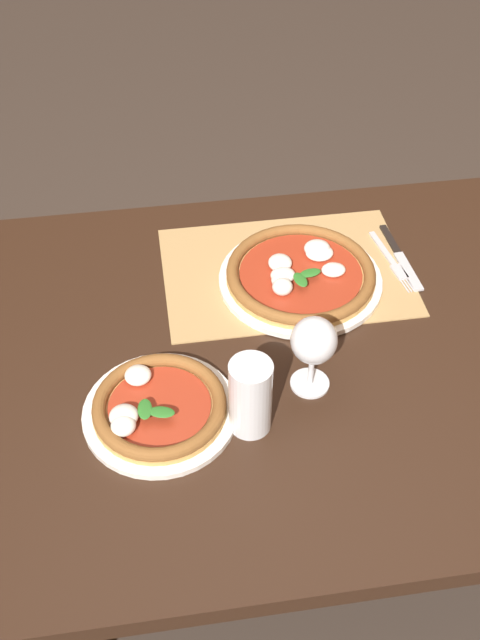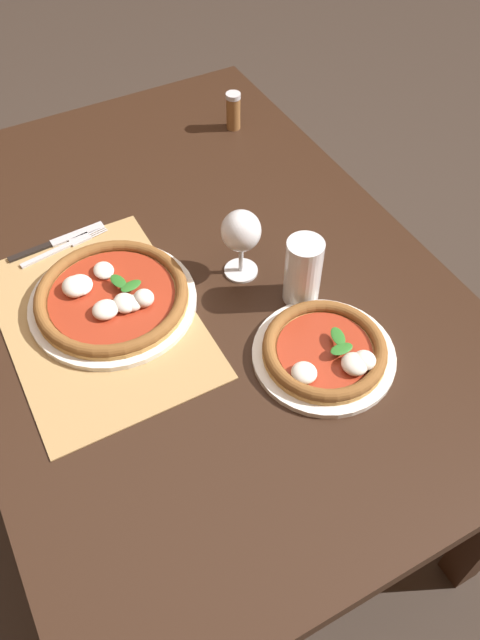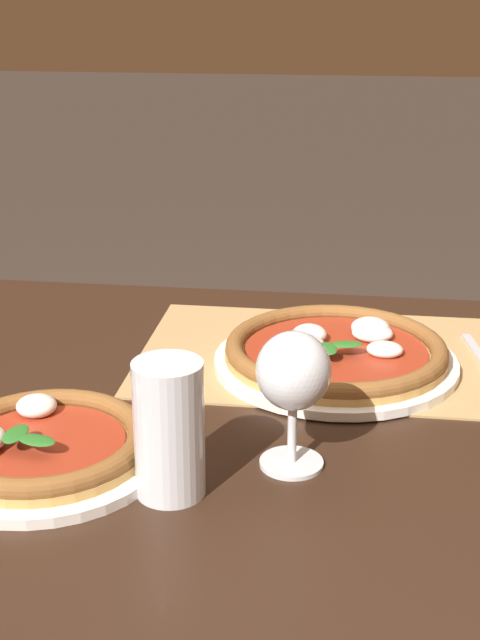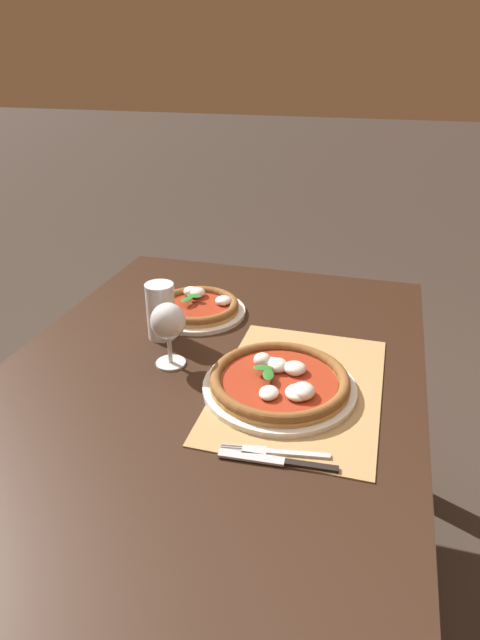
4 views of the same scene
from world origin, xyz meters
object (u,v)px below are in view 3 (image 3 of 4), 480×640
at_px(pizza_far, 42,446).
at_px(pizza_near, 336,352).
at_px(pint_glass, 169,432).
at_px(wine_glass, 293,377).

bearing_deg(pizza_far, pizza_near, -136.16).
bearing_deg(pint_glass, pizza_near, -114.89).
bearing_deg(pizza_near, pizza_far, 43.84).
height_order(pizza_near, pint_glass, pint_glass).
bearing_deg(wine_glass, pizza_near, -98.13).
height_order(pizza_near, pizza_far, pizza_near).
distance_m(pizza_near, wine_glass, 0.28).
height_order(pizza_far, wine_glass, wine_glass).
relative_size(pizza_near, wine_glass, 2.13).
distance_m(pizza_near, pizza_far, 0.43).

